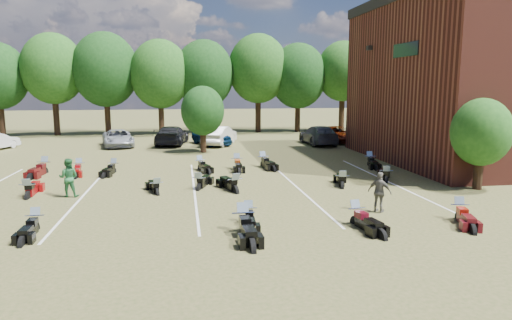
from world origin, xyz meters
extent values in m
plane|color=brown|center=(0.00, 0.00, 0.00)|extent=(160.00, 160.00, 0.00)
imported|color=#919499|center=(-8.76, 19.88, 0.69)|extent=(3.24, 5.32, 1.38)
imported|color=black|center=(-4.42, 20.36, 0.79)|extent=(3.05, 5.74, 1.59)
imported|color=#0B2A51|center=(-1.15, 19.84, 0.80)|extent=(3.55, 5.07, 1.60)
imported|color=beige|center=(-0.47, 19.53, 0.80)|extent=(3.40, 5.15, 1.60)
imported|color=#501404|center=(9.92, 19.81, 0.69)|extent=(3.14, 5.32, 1.39)
imported|color=#3B3C41|center=(7.86, 18.61, 0.79)|extent=(2.34, 5.51, 1.59)
imported|color=#266736|center=(-8.57, 2.49, 0.87)|extent=(0.88, 0.71, 1.74)
imported|color=#5C584F|center=(4.11, -2.09, 0.80)|extent=(0.94, 0.94, 1.61)
cube|color=black|center=(9.35, 12.00, 7.50)|extent=(0.30, 0.40, 0.30)
cube|color=black|center=(9.47, 7.00, 7.00)|extent=(0.06, 3.00, 0.80)
cylinder|color=black|center=(-21.00, 29.00, 2.04)|extent=(0.58, 0.58, 4.08)
cylinder|color=black|center=(-16.00, 29.00, 2.04)|extent=(0.58, 0.58, 4.08)
ellipsoid|color=#1E4C19|center=(-16.00, 29.00, 6.33)|extent=(6.00, 6.00, 6.90)
cylinder|color=black|center=(-11.00, 29.00, 2.04)|extent=(0.57, 0.58, 4.08)
ellipsoid|color=#1E4C19|center=(-11.00, 29.00, 6.33)|extent=(6.00, 6.00, 6.90)
cylinder|color=black|center=(-6.00, 29.00, 2.04)|extent=(0.57, 0.58, 4.08)
ellipsoid|color=#1E4C19|center=(-6.00, 29.00, 6.33)|extent=(6.00, 6.00, 6.90)
cylinder|color=black|center=(-1.00, 29.00, 2.04)|extent=(0.58, 0.58, 4.08)
ellipsoid|color=#1E4C19|center=(-1.00, 29.00, 6.33)|extent=(6.00, 6.00, 6.90)
cylinder|color=black|center=(4.00, 29.00, 2.04)|extent=(0.57, 0.58, 4.08)
ellipsoid|color=#1E4C19|center=(4.00, 29.00, 6.33)|extent=(6.00, 6.00, 6.90)
cylinder|color=black|center=(9.00, 29.00, 2.04)|extent=(0.57, 0.58, 4.08)
ellipsoid|color=#1E4C19|center=(9.00, 29.00, 6.33)|extent=(6.00, 6.00, 6.90)
cylinder|color=black|center=(14.00, 29.00, 2.04)|extent=(0.57, 0.58, 4.08)
ellipsoid|color=#1E4C19|center=(14.00, 29.00, 6.33)|extent=(6.00, 6.00, 6.90)
cylinder|color=black|center=(19.00, 29.00, 2.04)|extent=(0.58, 0.58, 4.08)
ellipsoid|color=#1E4C19|center=(19.00, 29.00, 6.33)|extent=(6.00, 6.00, 6.90)
cylinder|color=black|center=(24.00, 29.00, 2.04)|extent=(0.58, 0.58, 4.08)
ellipsoid|color=#1E4C19|center=(24.00, 29.00, 6.33)|extent=(6.00, 6.00, 6.90)
cylinder|color=black|center=(10.50, 1.00, 0.85)|extent=(0.24, 0.24, 1.71)
sphere|color=#1E4C19|center=(10.50, 1.00, 2.76)|extent=(2.80, 2.80, 2.80)
cylinder|color=black|center=(-2.00, 15.50, 0.95)|extent=(0.24, 0.24, 1.90)
sphere|color=#1E4C19|center=(-2.00, 15.50, 3.10)|extent=(3.20, 3.20, 3.20)
cube|color=silver|center=(-8.00, 3.00, 0.01)|extent=(0.10, 14.00, 0.01)
cube|color=silver|center=(-3.00, 3.00, 0.01)|extent=(0.10, 14.00, 0.01)
cube|color=silver|center=(2.00, 3.00, 0.01)|extent=(0.10, 14.00, 0.01)
cube|color=silver|center=(7.00, 3.00, 0.01)|extent=(0.10, 14.00, 0.01)
camera|label=1|loc=(-3.43, -18.55, 4.92)|focal=32.00mm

